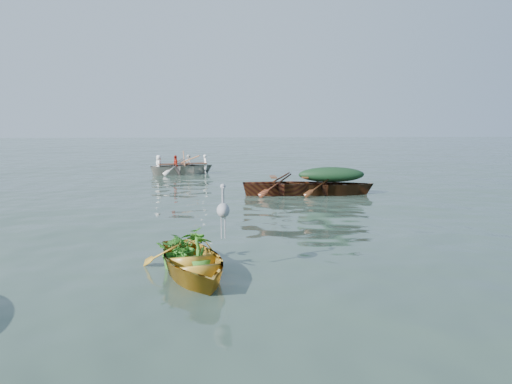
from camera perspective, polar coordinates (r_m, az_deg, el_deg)
ground at (r=11.31m, az=1.98°, el=-4.70°), size 140.00×140.00×0.00m
yellow_dinghy at (r=8.35m, az=-7.28°, el=-9.40°), size 2.19×3.42×0.85m
green_tarp_boat at (r=17.40m, az=8.57°, el=-0.30°), size 4.18×1.46×0.95m
open_wooden_boat at (r=17.20m, az=3.73°, el=-0.32°), size 4.40×1.45×1.02m
rowed_boat at (r=24.22m, az=-8.40°, el=2.03°), size 4.36×2.31×0.99m
green_tarp_cover at (r=17.31m, az=8.62°, el=2.11°), size 2.30×0.80×0.52m
thwart_benches at (r=17.13m, az=3.75°, el=1.44°), size 2.21×0.86×0.04m
heron at (r=8.31m, az=-3.77°, el=-3.12°), size 0.38×0.46×0.92m
dinghy_weeds at (r=8.69m, az=-8.01°, el=-3.76°), size 0.92×1.06×0.60m
rowers at (r=24.14m, az=-8.44°, el=4.10°), size 3.12×1.86×0.76m
oars at (r=24.17m, az=-8.42°, el=3.27°), size 1.26×2.67×0.06m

